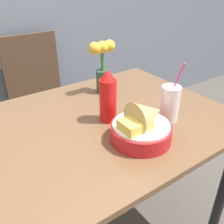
{
  "coord_description": "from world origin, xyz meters",
  "views": [
    {
      "loc": [
        -0.47,
        -0.77,
        1.27
      ],
      "look_at": [
        0.03,
        -0.06,
        0.78
      ],
      "focal_mm": 40.0,
      "sensor_mm": 36.0,
      "label": 1
    }
  ],
  "objects": [
    {
      "name": "drink_cup",
      "position": [
        0.25,
        -0.16,
        0.79
      ],
      "size": [
        0.08,
        0.08,
        0.25
      ],
      "color": "silver",
      "rests_on": "dining_table"
    },
    {
      "name": "flower_vase",
      "position": [
        0.18,
        0.23,
        0.88
      ],
      "size": [
        0.14,
        0.07,
        0.26
      ],
      "color": "#2D4738",
      "rests_on": "dining_table"
    },
    {
      "name": "dining_table",
      "position": [
        0.0,
        0.0,
        0.63
      ],
      "size": [
        1.12,
        0.84,
        0.72
      ],
      "color": "brown",
      "rests_on": "ground_plane"
    },
    {
      "name": "food_basket",
      "position": [
        0.06,
        -0.21,
        0.78
      ],
      "size": [
        0.23,
        0.23,
        0.16
      ],
      "color": "red",
      "rests_on": "dining_table"
    },
    {
      "name": "ketchup_bottle",
      "position": [
        0.04,
        -0.02,
        0.83
      ],
      "size": [
        0.07,
        0.07,
        0.22
      ],
      "color": "red",
      "rests_on": "dining_table"
    },
    {
      "name": "chair_far_window",
      "position": [
        0.05,
        0.89,
        0.53
      ],
      "size": [
        0.4,
        0.4,
        0.91
      ],
      "color": "#473323",
      "rests_on": "ground_plane"
    }
  ]
}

